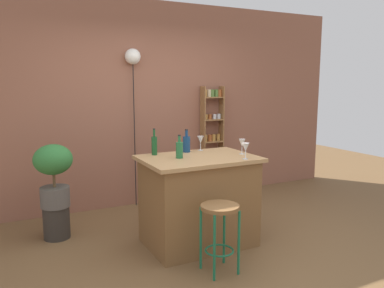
# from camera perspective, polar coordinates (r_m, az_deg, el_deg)

# --- Properties ---
(ground) EXTENTS (12.00, 12.00, 0.00)m
(ground) POSITION_cam_1_polar(r_m,az_deg,el_deg) (4.08, 2.96, -15.72)
(ground) COLOR brown
(back_wall) EXTENTS (6.40, 0.10, 2.80)m
(back_wall) POSITION_cam_1_polar(r_m,az_deg,el_deg) (5.49, -7.10, 5.79)
(back_wall) COLOR #8C5642
(back_wall) RESTS_ON ground
(kitchen_counter) EXTENTS (1.17, 0.81, 0.94)m
(kitchen_counter) POSITION_cam_1_polar(r_m,az_deg,el_deg) (4.15, 0.95, -8.22)
(kitchen_counter) COLOR brown
(kitchen_counter) RESTS_ON ground
(bar_stool) EXTENTS (0.35, 0.35, 0.63)m
(bar_stool) POSITION_cam_1_polar(r_m,az_deg,el_deg) (3.56, 4.07, -11.31)
(bar_stool) COLOR #196642
(bar_stool) RESTS_ON ground
(spice_shelf) EXTENTS (0.34, 0.15, 1.65)m
(spice_shelf) POSITION_cam_1_polar(r_m,az_deg,el_deg) (5.84, 2.95, 0.66)
(spice_shelf) COLOR olive
(spice_shelf) RESTS_ON ground
(plant_stool) EXTENTS (0.29, 0.29, 0.36)m
(plant_stool) POSITION_cam_1_polar(r_m,az_deg,el_deg) (4.63, -19.20, -10.75)
(plant_stool) COLOR #2D2823
(plant_stool) RESTS_ON ground
(potted_plant) EXTENTS (0.41, 0.37, 0.69)m
(potted_plant) POSITION_cam_1_polar(r_m,az_deg,el_deg) (4.47, -19.58, -3.70)
(potted_plant) COLOR #514C47
(potted_plant) RESTS_ON plant_stool
(bottle_olive_oil) EXTENTS (0.07, 0.07, 0.24)m
(bottle_olive_oil) POSITION_cam_1_polar(r_m,az_deg,el_deg) (3.95, -1.86, -0.80)
(bottle_olive_oil) COLOR #236638
(bottle_olive_oil) RESTS_ON kitchen_counter
(bottle_wine_red) EXTENTS (0.08, 0.08, 0.25)m
(bottle_wine_red) POSITION_cam_1_polar(r_m,az_deg,el_deg) (4.29, -0.80, 0.07)
(bottle_wine_red) COLOR navy
(bottle_wine_red) RESTS_ON kitchen_counter
(bottle_vinegar) EXTENTS (0.06, 0.06, 0.28)m
(bottle_vinegar) POSITION_cam_1_polar(r_m,az_deg,el_deg) (4.14, -5.53, -0.14)
(bottle_vinegar) COLOR #194C23
(bottle_vinegar) RESTS_ON kitchen_counter
(wine_glass_left) EXTENTS (0.07, 0.07, 0.16)m
(wine_glass_left) POSITION_cam_1_polar(r_m,az_deg,el_deg) (4.39, 1.24, 0.56)
(wine_glass_left) COLOR silver
(wine_glass_left) RESTS_ON kitchen_counter
(wine_glass_center) EXTENTS (0.07, 0.07, 0.16)m
(wine_glass_center) POSITION_cam_1_polar(r_m,az_deg,el_deg) (4.20, 7.33, 0.10)
(wine_glass_center) COLOR silver
(wine_glass_center) RESTS_ON kitchen_counter
(wine_glass_right) EXTENTS (0.07, 0.07, 0.16)m
(wine_glass_right) POSITION_cam_1_polar(r_m,az_deg,el_deg) (3.93, 7.86, -0.53)
(wine_glass_right) COLOR silver
(wine_glass_right) RESTS_ON kitchen_counter
(pendant_globe_light) EXTENTS (0.21, 0.21, 2.14)m
(pendant_globe_light) POSITION_cam_1_polar(r_m,az_deg,el_deg) (5.33, -8.65, 12.20)
(pendant_globe_light) COLOR black
(pendant_globe_light) RESTS_ON ground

